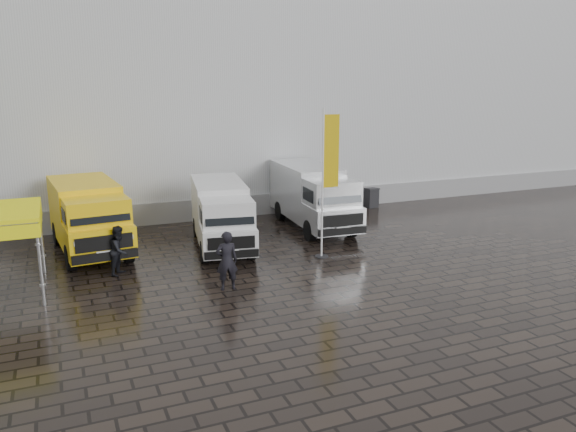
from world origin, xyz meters
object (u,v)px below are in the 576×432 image
Objects in this scene: person_tent at (120,250)px; van_yellow at (89,219)px; flagpole at (327,175)px; van_white at (221,216)px; person_front at (227,261)px; van_silver at (313,198)px; wheelie_bin at (372,198)px.

van_yellow is at bearing 49.88° from person_tent.
flagpole reaches higher than person_tent.
flagpole is at bearing -61.37° from person_tent.
van_white reaches higher than person_tent.
person_front is (-1.14, -4.55, -0.30)m from van_white.
van_silver is 3.72× the size of person_tent.
person_tent is at bearing -156.31° from van_silver.
van_white is at bearing -98.42° from person_front.
van_yellow is 5.72× the size of wheelie_bin.
van_white is 5.74× the size of wheelie_bin.
flagpole reaches higher than van_white.
person_tent is (-8.61, -3.15, -0.51)m from van_silver.
van_white is at bearing -157.73° from wheelie_bin.
person_front is at bearing -156.65° from flagpole.
wheelie_bin is at bearing 5.74° from van_yellow.
van_yellow is at bearing -51.82° from person_front.
van_silver is (4.58, 1.37, 0.11)m from van_white.
person_front is (-5.72, -5.92, -0.41)m from van_silver.
van_silver is 9.18m from person_tent.
wheelie_bin is 14.38m from person_tent.
van_silver is 5.33m from wheelie_bin.
person_tent is at bearing -81.45° from van_yellow.
person_tent is at bearing -157.67° from wheelie_bin.
van_yellow is 1.00× the size of van_white.
person_tent is at bearing -146.77° from van_white.
van_white is 4.70m from person_front.
van_white reaches higher than wheelie_bin.
flagpole is (-1.36, -4.03, 1.71)m from van_silver.
van_yellow reaches higher than wheelie_bin.
flagpole reaches higher than wheelie_bin.
van_yellow is 6.78m from person_front.
wheelie_bin is at bearing -30.74° from person_tent.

